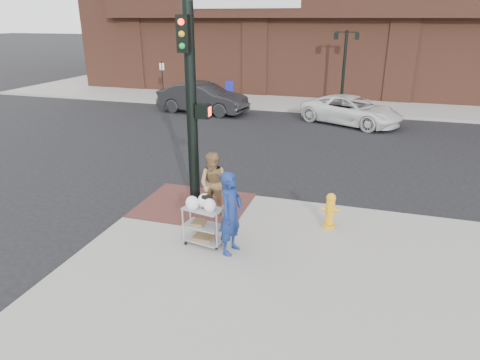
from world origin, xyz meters
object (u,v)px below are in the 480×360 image
(traffic_signal_pole, at_px, (192,105))
(pedestrian_tan, at_px, (214,184))
(lamp_post, at_px, (345,60))
(woman_blue, at_px, (231,213))
(minivan_white, at_px, (351,110))
(fire_hydrant, at_px, (330,210))
(sedan_dark, at_px, (203,98))
(utility_cart, at_px, (203,222))

(traffic_signal_pole, distance_m, pedestrian_tan, 1.98)
(lamp_post, distance_m, woman_blue, 17.17)
(minivan_white, bearing_deg, fire_hydrant, -154.38)
(pedestrian_tan, relative_size, fire_hydrant, 1.86)
(lamp_post, relative_size, fire_hydrant, 4.62)
(minivan_white, bearing_deg, sedan_dark, 112.15)
(woman_blue, bearing_deg, minivan_white, 3.32)
(minivan_white, distance_m, fire_hydrant, 11.51)
(lamp_post, bearing_deg, fire_hydrant, -86.44)
(lamp_post, xyz_separation_m, woman_blue, (-0.90, -17.08, -1.57))
(lamp_post, distance_m, sedan_dark, 7.98)
(fire_hydrant, bearing_deg, minivan_white, 90.95)
(lamp_post, xyz_separation_m, sedan_dark, (-6.94, -3.50, -1.83))
(lamp_post, bearing_deg, utility_cart, -95.36)
(woman_blue, xyz_separation_m, pedestrian_tan, (-0.96, 1.62, -0.09))
(woman_blue, distance_m, sedan_dark, 14.86)
(minivan_white, bearing_deg, woman_blue, -162.51)
(lamp_post, xyz_separation_m, pedestrian_tan, (-1.87, -15.46, -1.66))
(minivan_white, xyz_separation_m, utility_cart, (-2.35, -13.09, 0.00))
(lamp_post, height_order, traffic_signal_pole, traffic_signal_pole)
(sedan_dark, bearing_deg, pedestrian_tan, -149.92)
(fire_hydrant, bearing_deg, woman_blue, -136.92)
(traffic_signal_pole, relative_size, sedan_dark, 1.04)
(traffic_signal_pole, distance_m, woman_blue, 3.01)
(woman_blue, xyz_separation_m, utility_cart, (-0.68, 0.15, -0.38))
(traffic_signal_pole, height_order, pedestrian_tan, traffic_signal_pole)
(utility_cart, xyz_separation_m, fire_hydrant, (2.54, 1.59, -0.07))
(pedestrian_tan, xyz_separation_m, minivan_white, (2.63, 11.62, -0.29))
(lamp_post, bearing_deg, traffic_signal_pole, -99.24)
(woman_blue, bearing_deg, sedan_dark, 34.45)
(woman_blue, bearing_deg, fire_hydrant, -36.43)
(minivan_white, bearing_deg, traffic_signal_pole, -171.22)
(traffic_signal_pole, bearing_deg, lamp_post, 80.76)
(sedan_dark, bearing_deg, minivan_white, -85.41)
(minivan_white, xyz_separation_m, fire_hydrant, (0.19, -11.50, -0.07))
(sedan_dark, bearing_deg, utility_cart, -151.17)
(fire_hydrant, bearing_deg, pedestrian_tan, -177.65)
(lamp_post, xyz_separation_m, utility_cart, (-1.59, -16.93, -1.95))
(traffic_signal_pole, relative_size, pedestrian_tan, 3.10)
(traffic_signal_pole, xyz_separation_m, sedan_dark, (-4.46, 11.73, -2.04))
(lamp_post, distance_m, traffic_signal_pole, 15.43)
(woman_blue, relative_size, minivan_white, 0.38)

